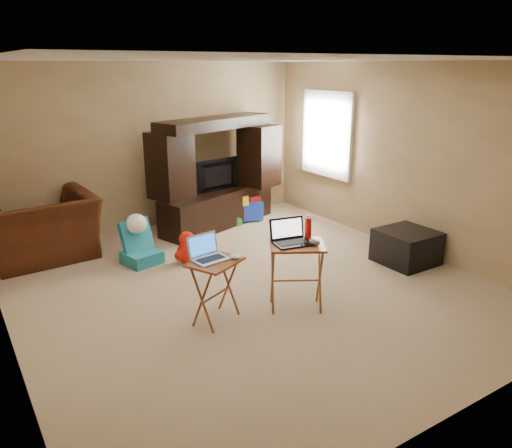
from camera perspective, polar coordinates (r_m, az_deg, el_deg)
floor at (r=5.87m, az=-1.06°, el=-6.96°), size 5.50×5.50×0.00m
ceiling at (r=5.33m, az=-1.22°, el=18.27°), size 5.50×5.50×0.00m
wall_back at (r=7.90m, az=-11.79°, el=8.64°), size 5.00×0.00×5.00m
wall_front at (r=3.53m, az=23.06°, el=-3.68°), size 5.00×0.00×5.00m
wall_right at (r=7.07m, az=16.52°, el=7.25°), size 0.00×5.50×5.50m
window_pane at (r=8.12m, az=8.20°, el=10.14°), size 0.00×1.20×1.20m
window_frame at (r=8.11m, az=8.09°, el=10.13°), size 0.06×1.14×1.34m
entertainment_center at (r=7.78m, az=-4.44°, el=5.81°), size 2.13×1.14×1.70m
television at (r=7.75m, az=-4.27°, el=5.50°), size 0.87×0.26×0.50m
recliner at (r=7.05m, az=-23.33°, el=-0.42°), size 1.39×1.23×0.85m
child_rocker at (r=6.54m, az=-13.01°, el=-2.10°), size 0.53×0.57×0.56m
plush_toy at (r=6.49m, az=-7.88°, el=-2.61°), size 0.38×0.32×0.43m
push_toy at (r=8.14m, az=-1.52°, el=1.93°), size 0.70×0.57×0.46m
ottoman at (r=6.72m, az=16.83°, el=-2.50°), size 0.67×0.67×0.43m
tray_table_left at (r=4.98m, az=-4.63°, el=-7.64°), size 0.61×0.57×0.64m
tray_table_right at (r=5.21m, az=4.62°, el=-5.99°), size 0.70×0.66×0.72m
laptop_left at (r=4.82m, az=-5.24°, el=-2.85°), size 0.37×0.32×0.24m
laptop_right at (r=5.03m, az=4.25°, el=-1.01°), size 0.43×0.37×0.24m
mouse_left at (r=4.87m, az=-2.37°, el=-3.74°), size 0.12×0.15×0.05m
mouse_right at (r=5.06m, az=6.72°, el=-2.07°), size 0.10×0.15×0.06m
water_bottle at (r=5.22m, az=5.96°, el=-0.47°), size 0.07×0.07×0.22m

